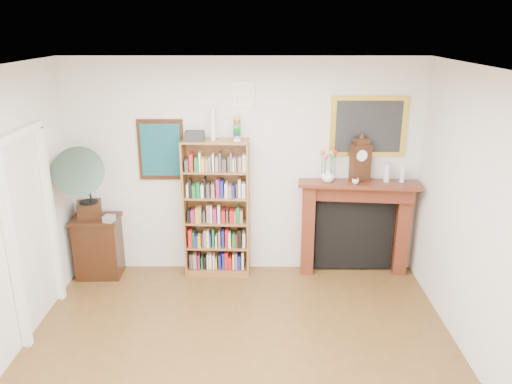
# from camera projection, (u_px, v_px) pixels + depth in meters

# --- Properties ---
(room) EXTENTS (4.51, 5.01, 2.81)m
(room) POSITION_uv_depth(u_px,v_px,m) (236.00, 254.00, 4.03)
(room) COLOR #563A1A
(room) RESTS_ON ground
(door_casing) EXTENTS (0.08, 1.02, 2.17)m
(door_casing) POSITION_uv_depth(u_px,v_px,m) (31.00, 215.00, 5.22)
(door_casing) COLOR white
(door_casing) RESTS_ON left_wall
(teal_poster) EXTENTS (0.58, 0.04, 0.78)m
(teal_poster) POSITION_uv_depth(u_px,v_px,m) (161.00, 150.00, 6.30)
(teal_poster) COLOR black
(teal_poster) RESTS_ON back_wall
(small_picture) EXTENTS (0.26, 0.04, 0.30)m
(small_picture) POSITION_uv_depth(u_px,v_px,m) (244.00, 94.00, 6.07)
(small_picture) COLOR white
(small_picture) RESTS_ON back_wall
(gilt_painting) EXTENTS (0.95, 0.04, 0.75)m
(gilt_painting) POSITION_uv_depth(u_px,v_px,m) (368.00, 127.00, 6.19)
(gilt_painting) COLOR gold
(gilt_painting) RESTS_ON back_wall
(bookshelf) EXTENTS (0.84, 0.32, 2.08)m
(bookshelf) POSITION_uv_depth(u_px,v_px,m) (217.00, 202.00, 6.36)
(bookshelf) COLOR brown
(bookshelf) RESTS_ON floor
(side_cabinet) EXTENTS (0.61, 0.45, 0.82)m
(side_cabinet) POSITION_uv_depth(u_px,v_px,m) (99.00, 246.00, 6.50)
(side_cabinet) COLOR black
(side_cabinet) RESTS_ON floor
(fireplace) EXTENTS (1.54, 0.50, 1.27)m
(fireplace) POSITION_uv_depth(u_px,v_px,m) (355.00, 218.00, 6.49)
(fireplace) COLOR #4B1E11
(fireplace) RESTS_ON floor
(gramophone) EXTENTS (0.79, 0.88, 0.98)m
(gramophone) POSITION_uv_depth(u_px,v_px,m) (81.00, 179.00, 6.08)
(gramophone) COLOR black
(gramophone) RESTS_ON side_cabinet
(cd_stack) EXTENTS (0.15, 0.15, 0.08)m
(cd_stack) POSITION_uv_depth(u_px,v_px,m) (109.00, 219.00, 6.22)
(cd_stack) COLOR #A3A2AE
(cd_stack) RESTS_ON side_cabinet
(mantel_clock) EXTENTS (0.27, 0.19, 0.56)m
(mantel_clock) POSITION_uv_depth(u_px,v_px,m) (360.00, 161.00, 6.21)
(mantel_clock) COLOR black
(mantel_clock) RESTS_ON fireplace
(flower_vase) EXTENTS (0.20, 0.20, 0.17)m
(flower_vase) POSITION_uv_depth(u_px,v_px,m) (328.00, 175.00, 6.25)
(flower_vase) COLOR white
(flower_vase) RESTS_ON fireplace
(teacup) EXTENTS (0.09, 0.09, 0.07)m
(teacup) POSITION_uv_depth(u_px,v_px,m) (355.00, 181.00, 6.19)
(teacup) COLOR silver
(teacup) RESTS_ON fireplace
(bottle_left) EXTENTS (0.07, 0.07, 0.24)m
(bottle_left) POSITION_uv_depth(u_px,v_px,m) (387.00, 172.00, 6.24)
(bottle_left) COLOR silver
(bottle_left) RESTS_ON fireplace
(bottle_right) EXTENTS (0.06, 0.06, 0.20)m
(bottle_right) POSITION_uv_depth(u_px,v_px,m) (403.00, 174.00, 6.23)
(bottle_right) COLOR silver
(bottle_right) RESTS_ON fireplace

